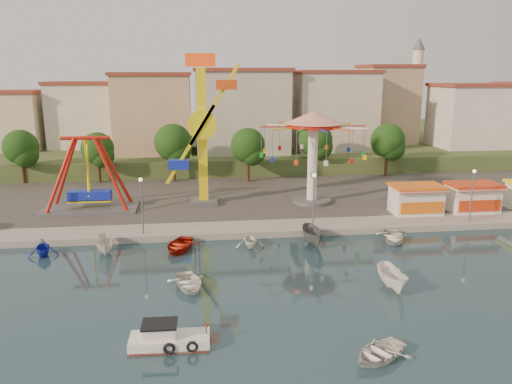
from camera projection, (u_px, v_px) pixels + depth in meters
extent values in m
plane|color=#16313C|center=(243.00, 296.00, 34.61)|extent=(200.00, 200.00, 0.00)
cube|color=#9E998E|center=(212.00, 153.00, 94.39)|extent=(200.00, 100.00, 0.60)
cube|color=#4C4944|center=(220.00, 189.00, 63.43)|extent=(90.00, 28.00, 0.01)
cube|color=#384C26|center=(211.00, 143.00, 98.94)|extent=(200.00, 60.00, 3.00)
cube|color=#59595E|center=(91.00, 208.00, 54.10)|extent=(10.00, 5.00, 0.30)
cube|color=#1527BD|center=(90.00, 195.00, 53.77)|extent=(4.50, 1.40, 1.00)
cylinder|color=#B31A0E|center=(85.00, 138.00, 52.32)|extent=(5.00, 0.40, 0.40)
cube|color=#59595E|center=(204.00, 201.00, 56.62)|extent=(3.00, 3.00, 0.50)
cube|color=yellow|center=(202.00, 138.00, 54.93)|extent=(1.00, 1.00, 15.00)
cube|color=red|center=(200.00, 60.00, 52.99)|extent=(3.20, 0.50, 1.40)
cylinder|color=yellow|center=(202.00, 125.00, 53.81)|extent=(3.20, 0.50, 3.20)
cube|color=yellow|center=(214.00, 105.00, 53.28)|extent=(5.62, 0.35, 8.65)
cube|color=#D44112|center=(226.00, 85.00, 52.94)|extent=(2.20, 1.20, 1.00)
cylinder|color=#59595E|center=(311.00, 201.00, 57.03)|extent=(4.40, 4.40, 0.40)
cylinder|color=white|center=(312.00, 164.00, 56.03)|extent=(1.10, 1.10, 9.00)
cylinder|color=#B31A0E|center=(313.00, 125.00, 55.02)|extent=(6.00, 6.00, 0.50)
cone|color=red|center=(314.00, 117.00, 54.82)|extent=(6.40, 6.40, 1.40)
cube|color=white|center=(416.00, 200.00, 52.42)|extent=(5.00, 3.00, 2.80)
cube|color=orange|center=(417.00, 186.00, 52.06)|extent=(5.40, 3.40, 0.25)
cube|color=red|center=(424.00, 193.00, 50.50)|extent=(5.00, 0.77, 0.43)
cube|color=white|center=(472.00, 199.00, 53.17)|extent=(5.00, 3.00, 2.80)
cube|color=red|center=(474.00, 184.00, 52.81)|extent=(5.40, 3.40, 0.25)
cube|color=red|center=(482.00, 191.00, 51.25)|extent=(5.00, 0.77, 0.43)
cylinder|color=#59595E|center=(142.00, 207.00, 45.50)|extent=(0.14, 0.14, 5.00)
cylinder|color=#59595E|center=(313.00, 202.00, 47.39)|extent=(0.14, 0.14, 5.00)
cylinder|color=#59595E|center=(472.00, 197.00, 49.27)|extent=(0.14, 0.14, 5.00)
cylinder|color=#382314|center=(23.00, 170.00, 66.68)|extent=(0.44, 0.44, 3.60)
sphere|color=black|center=(21.00, 147.00, 65.96)|extent=(4.60, 4.60, 4.60)
cylinder|color=#382314|center=(99.00, 170.00, 67.17)|extent=(0.44, 0.44, 3.40)
sphere|color=black|center=(97.00, 149.00, 66.49)|extent=(4.35, 4.35, 4.35)
cylinder|color=#382314|center=(174.00, 167.00, 67.88)|extent=(0.44, 0.44, 3.92)
sphere|color=black|center=(173.00, 142.00, 67.09)|extent=(5.02, 5.02, 5.02)
cylinder|color=#382314|center=(248.00, 168.00, 67.69)|extent=(0.44, 0.44, 3.66)
sphere|color=black|center=(248.00, 145.00, 66.96)|extent=(4.68, 4.68, 4.68)
cylinder|color=#382314|center=(315.00, 162.00, 71.74)|extent=(0.44, 0.44, 3.80)
sphere|color=black|center=(315.00, 140.00, 70.98)|extent=(4.86, 4.86, 4.86)
cylinder|color=#382314|center=(386.00, 163.00, 71.17)|extent=(0.44, 0.44, 3.77)
sphere|color=black|center=(388.00, 141.00, 70.42)|extent=(4.83, 4.83, 4.83)
cube|color=silver|center=(80.00, 122.00, 79.99)|extent=(12.33, 9.01, 8.63)
cube|color=tan|center=(163.00, 113.00, 81.80)|extent=(11.95, 9.28, 11.23)
cube|color=beige|center=(248.00, 120.00, 80.61)|extent=(12.59, 10.50, 9.20)
cube|color=beige|center=(324.00, 117.00, 85.48)|extent=(10.75, 9.23, 9.24)
cube|color=tan|center=(403.00, 112.00, 85.02)|extent=(12.77, 10.96, 11.21)
cube|color=silver|center=(473.00, 108.00, 84.77)|extent=(8.23, 8.98, 12.36)
cylinder|color=silver|center=(415.00, 96.00, 88.43)|extent=(1.80, 1.80, 16.00)
cylinder|color=#59595E|center=(417.00, 67.00, 87.26)|extent=(2.80, 2.80, 0.30)
cone|color=#59595E|center=(419.00, 44.00, 86.33)|extent=(2.20, 2.20, 2.00)
cube|color=white|center=(170.00, 342.00, 28.11)|extent=(4.52, 1.81, 0.81)
cube|color=#B31A0E|center=(170.00, 345.00, 28.15)|extent=(4.52, 1.81, 0.14)
cube|color=white|center=(160.00, 331.00, 27.98)|extent=(1.82, 1.39, 0.81)
cube|color=black|center=(159.00, 324.00, 27.87)|extent=(2.01, 1.57, 0.11)
torus|color=black|center=(169.00, 349.00, 27.21)|extent=(0.68, 0.20, 0.68)
torus|color=black|center=(192.00, 347.00, 27.40)|extent=(0.68, 0.20, 0.68)
imported|color=white|center=(188.00, 282.00, 35.80)|extent=(3.48, 4.33, 0.80)
imported|color=white|center=(379.00, 352.00, 26.91)|extent=(4.45, 4.12, 0.75)
imported|color=white|center=(392.00, 279.00, 35.53)|extent=(1.63, 4.07, 1.56)
imported|color=#1421AF|center=(43.00, 247.00, 42.01)|extent=(3.07, 3.33, 1.46)
imported|color=beige|center=(105.00, 245.00, 42.62)|extent=(2.06, 3.86, 1.41)
imported|color=#AB1D0D|center=(179.00, 245.00, 43.42)|extent=(4.12, 4.91, 0.87)
imported|color=white|center=(250.00, 239.00, 44.08)|extent=(2.56, 2.94, 1.51)
imported|color=#5A5A5F|center=(313.00, 236.00, 44.75)|extent=(1.74, 4.24, 1.61)
imported|color=white|center=(393.00, 237.00, 45.72)|extent=(4.01, 4.80, 0.85)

